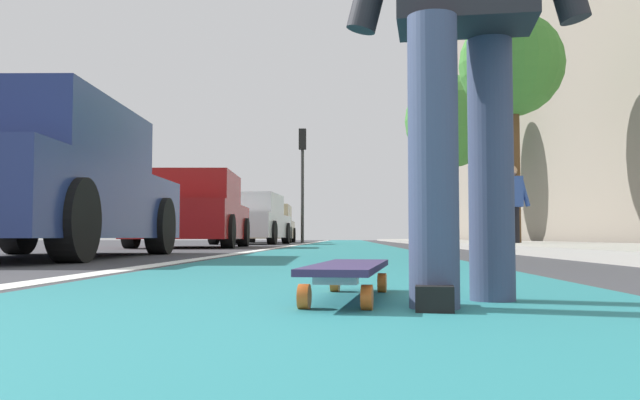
% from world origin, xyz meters
% --- Properties ---
extents(ground_plane, '(80.00, 80.00, 0.00)m').
position_xyz_m(ground_plane, '(10.00, 0.00, 0.00)').
color(ground_plane, '#38383D').
extents(bike_lane_paint, '(56.00, 2.19, 0.00)m').
position_xyz_m(bike_lane_paint, '(24.00, 0.00, 0.00)').
color(bike_lane_paint, '#237075').
rests_on(bike_lane_paint, ground).
extents(lane_stripe_white, '(52.00, 0.16, 0.01)m').
position_xyz_m(lane_stripe_white, '(20.00, 1.25, 0.00)').
color(lane_stripe_white, silver).
rests_on(lane_stripe_white, ground).
extents(sidewalk_curb, '(52.00, 3.20, 0.10)m').
position_xyz_m(sidewalk_curb, '(18.00, -3.64, 0.05)').
color(sidewalk_curb, '#9E9B93').
rests_on(sidewalk_curb, ground).
extents(building_facade, '(40.00, 1.20, 12.02)m').
position_xyz_m(building_facade, '(22.00, -6.11, 6.01)').
color(building_facade, gray).
rests_on(building_facade, ground).
extents(skateboard, '(0.86, 0.30, 0.11)m').
position_xyz_m(skateboard, '(0.95, -0.12, 0.09)').
color(skateboard, orange).
rests_on(skateboard, ground).
extents(parked_car_near, '(4.43, 2.00, 1.49)m').
position_xyz_m(parked_car_near, '(5.28, 2.89, 0.72)').
color(parked_car_near, navy).
rests_on(parked_car_near, ground).
extents(parked_car_mid, '(4.11, 2.11, 1.47)m').
position_xyz_m(parked_car_mid, '(12.18, 2.99, 0.70)').
color(parked_car_mid, maroon).
rests_on(parked_car_mid, ground).
extents(parked_car_far, '(4.66, 2.03, 1.50)m').
position_xyz_m(parked_car_far, '(19.10, 2.77, 0.73)').
color(parked_car_far, silver).
rests_on(parked_car_far, ground).
extents(parked_car_end, '(4.63, 2.00, 1.46)m').
position_xyz_m(parked_car_end, '(25.32, 2.98, 0.69)').
color(parked_car_end, tan).
rests_on(parked_car_end, ground).
extents(traffic_light, '(0.33, 0.28, 4.41)m').
position_xyz_m(traffic_light, '(24.87, 1.65, 3.04)').
color(traffic_light, '#2D2D2D').
rests_on(traffic_light, ground).
extents(street_tree_mid, '(1.99, 1.99, 4.50)m').
position_xyz_m(street_tree_mid, '(11.72, -3.24, 3.45)').
color(street_tree_mid, brown).
rests_on(street_tree_mid, ground).
extents(street_tree_far, '(2.79, 2.79, 5.12)m').
position_xyz_m(street_tree_far, '(19.31, -3.24, 3.70)').
color(street_tree_far, brown).
rests_on(street_tree_far, ground).
extents(pedestrian_distant, '(0.42, 0.65, 1.49)m').
position_xyz_m(pedestrian_distant, '(11.00, -3.05, 0.85)').
color(pedestrian_distant, black).
rests_on(pedestrian_distant, ground).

